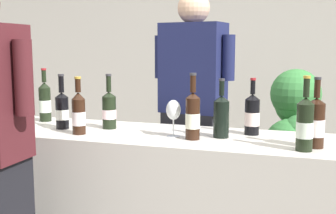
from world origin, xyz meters
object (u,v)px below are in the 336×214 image
(wine_bottle_1, at_px, (62,110))
(potted_shrub, at_px, (296,129))
(wine_bottle_8, at_px, (252,115))
(wine_bottle_4, at_px, (79,113))
(wine_bottle_6, at_px, (45,102))
(wine_bottle_0, at_px, (305,124))
(wine_glass, at_px, (173,111))
(person_server, at_px, (193,126))
(wine_bottle_3, at_px, (109,110))
(wine_bottle_5, at_px, (221,115))
(ice_bucket, at_px, (13,108))
(wine_bottle_7, at_px, (316,123))
(wine_bottle_2, at_px, (193,115))

(wine_bottle_1, distance_m, potted_shrub, 1.86)
(wine_bottle_8, bearing_deg, wine_bottle_4, -162.69)
(wine_bottle_6, bearing_deg, wine_bottle_4, -35.57)
(wine_bottle_0, bearing_deg, wine_glass, 170.91)
(wine_bottle_1, relative_size, person_server, 0.18)
(wine_bottle_0, bearing_deg, wine_bottle_1, 174.70)
(wine_bottle_3, bearing_deg, wine_bottle_1, -160.67)
(wine_glass, bearing_deg, wine_bottle_6, 167.46)
(wine_bottle_4, bearing_deg, wine_bottle_5, 11.58)
(ice_bucket, relative_size, person_server, 0.13)
(wine_bottle_0, distance_m, wine_glass, 0.67)
(wine_bottle_7, height_order, wine_glass, wine_bottle_7)
(wine_bottle_2, xyz_separation_m, wine_bottle_7, (0.60, 0.00, -0.01))
(wine_bottle_2, relative_size, wine_bottle_7, 1.02)
(wine_bottle_7, xyz_separation_m, wine_bottle_8, (-0.32, 0.21, -0.01))
(wine_bottle_2, height_order, wine_bottle_4, wine_bottle_2)
(wine_bottle_5, xyz_separation_m, person_server, (-0.30, 0.56, -0.18))
(wine_bottle_0, distance_m, wine_bottle_1, 1.35)
(wine_bottle_3, xyz_separation_m, person_server, (0.37, 0.51, -0.17))
(wine_bottle_4, bearing_deg, wine_glass, 9.93)
(wine_bottle_1, height_order, wine_bottle_2, wine_bottle_2)
(wine_bottle_3, height_order, ice_bucket, wine_bottle_3)
(wine_bottle_8, relative_size, ice_bucket, 1.36)
(wine_bottle_0, relative_size, wine_bottle_3, 1.08)
(person_server, bearing_deg, wine_bottle_2, -75.30)
(wine_bottle_0, distance_m, wine_bottle_3, 1.11)
(wine_bottle_0, bearing_deg, wine_bottle_6, 168.89)
(wine_bottle_6, xyz_separation_m, potted_shrub, (1.52, 1.14, -0.29))
(wine_bottle_4, distance_m, wine_bottle_8, 0.94)
(wine_bottle_4, distance_m, wine_bottle_5, 0.77)
(wine_bottle_0, bearing_deg, wine_bottle_4, 179.22)
(wine_bottle_0, relative_size, wine_bottle_2, 1.01)
(wine_bottle_8, bearing_deg, wine_bottle_6, 179.33)
(wine_bottle_3, relative_size, person_server, 0.18)
(wine_bottle_0, height_order, wine_bottle_6, wine_bottle_0)
(wine_glass, bearing_deg, person_server, 95.36)
(wine_bottle_2, relative_size, wine_bottle_4, 1.09)
(wine_bottle_0, height_order, wine_bottle_2, wine_bottle_0)
(wine_bottle_3, relative_size, wine_bottle_8, 1.03)
(ice_bucket, bearing_deg, potted_shrub, 41.07)
(wine_bottle_4, xyz_separation_m, ice_bucket, (-0.47, 0.06, -0.00))
(wine_bottle_2, distance_m, ice_bucket, 1.10)
(wine_bottle_1, bearing_deg, wine_bottle_2, -3.24)
(person_server, distance_m, potted_shrub, 0.98)
(wine_bottle_3, height_order, person_server, person_server)
(wine_bottle_1, bearing_deg, wine_bottle_5, 2.84)
(wine_bottle_1, relative_size, wine_bottle_2, 0.93)
(ice_bucket, bearing_deg, wine_bottle_7, 0.17)
(wine_bottle_3, xyz_separation_m, wine_glass, (0.43, -0.11, 0.03))
(wine_bottle_0, height_order, ice_bucket, wine_bottle_0)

